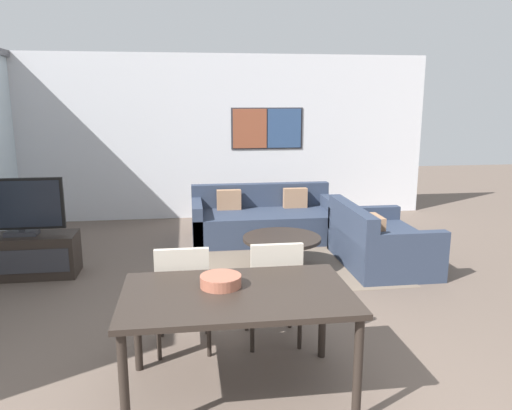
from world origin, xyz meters
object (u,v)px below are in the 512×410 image
(sofa_main, at_px, (264,221))
(dining_chair_left, at_px, (183,293))
(coffee_table, at_px, (282,245))
(dining_chair_centre, at_px, (274,287))
(dining_table, at_px, (237,302))
(sofa_side, at_px, (376,245))
(fruit_bowl, at_px, (221,280))
(television, at_px, (19,208))
(tv_console, at_px, (24,256))

(sofa_main, relative_size, dining_chair_left, 2.30)
(coffee_table, bearing_deg, dining_chair_centre, -102.85)
(dining_table, xyz_separation_m, dining_chair_left, (-0.38, 0.67, -0.18))
(sofa_side, bearing_deg, fruit_bowl, 139.12)
(sofa_side, bearing_deg, dining_chair_left, 128.34)
(television, height_order, dining_chair_left, television)
(sofa_main, bearing_deg, television, -157.69)
(sofa_side, distance_m, dining_chair_centre, 2.49)
(tv_console, xyz_separation_m, sofa_side, (4.26, -0.17, 0.01))
(sofa_side, distance_m, dining_table, 3.28)
(coffee_table, relative_size, dining_chair_left, 1.03)
(dining_table, height_order, dining_chair_left, dining_chair_left)
(television, distance_m, fruit_bowl, 3.38)
(tv_console, relative_size, television, 1.22)
(sofa_main, distance_m, dining_chair_left, 3.53)
(tv_console, height_order, sofa_side, sofa_side)
(sofa_main, xyz_separation_m, dining_chair_left, (-1.18, -3.31, 0.25))
(coffee_table, height_order, dining_chair_centre, dining_chair_centre)
(television, bearing_deg, dining_chair_centre, -37.88)
(sofa_main, relative_size, coffee_table, 2.23)
(sofa_side, bearing_deg, tv_console, 87.65)
(coffee_table, distance_m, dining_chair_left, 2.22)
(sofa_side, height_order, dining_chair_left, dining_chair_left)
(dining_chair_left, height_order, fruit_bowl, dining_chair_left)
(television, relative_size, sofa_side, 0.67)
(coffee_table, bearing_deg, dining_table, -107.48)
(television, bearing_deg, coffee_table, -3.53)
(sofa_main, bearing_deg, dining_chair_centre, -97.32)
(tv_console, height_order, television, television)
(television, xyz_separation_m, fruit_bowl, (2.14, -2.62, -0.02))
(coffee_table, bearing_deg, sofa_side, 0.60)
(coffee_table, xyz_separation_m, dining_table, (-0.80, -2.54, 0.38))
(tv_console, distance_m, sofa_main, 3.29)
(sofa_side, bearing_deg, sofa_main, 40.26)
(fruit_bowl, bearing_deg, dining_chair_centre, 50.01)
(fruit_bowl, bearing_deg, television, 129.30)
(sofa_main, height_order, fruit_bowl, fruit_bowl)
(coffee_table, distance_m, dining_chair_centre, 1.91)
(sofa_side, height_order, fruit_bowl, fruit_bowl)
(sofa_side, distance_m, fruit_bowl, 3.28)
(television, height_order, coffee_table, television)
(sofa_side, relative_size, dining_chair_left, 1.61)
(television, distance_m, dining_chair_centre, 3.34)
(fruit_bowl, bearing_deg, sofa_main, 76.82)
(television, height_order, dining_table, television)
(tv_console, height_order, dining_table, dining_table)
(dining_table, bearing_deg, dining_chair_left, 119.49)
(coffee_table, bearing_deg, sofa_main, 90.00)
(coffee_table, xyz_separation_m, dining_chair_centre, (-0.42, -1.85, 0.20))
(tv_console, bearing_deg, dining_chair_centre, -37.87)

